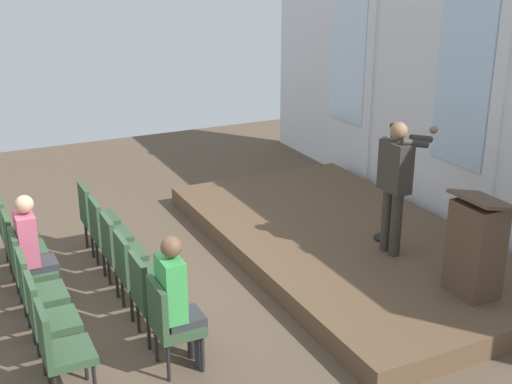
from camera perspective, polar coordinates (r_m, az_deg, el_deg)
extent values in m
plane|color=brown|center=(7.98, -14.58, -9.65)|extent=(13.94, 13.94, 0.00)
cube|color=silver|center=(9.67, 17.21, 7.96)|extent=(10.40, 0.10, 3.98)
cube|color=silver|center=(11.75, 7.79, 11.50)|extent=(1.02, 0.04, 2.32)
cube|color=silver|center=(11.24, 9.65, 10.14)|extent=(0.20, 0.08, 3.98)
cube|color=silver|center=(9.60, 17.05, 8.94)|extent=(1.02, 0.04, 2.32)
cube|color=silver|center=(9.18, 19.74, 7.07)|extent=(0.20, 0.08, 3.98)
cube|color=brown|center=(9.15, 7.69, -4.26)|extent=(5.52, 2.99, 0.26)
cylinder|color=#332D28|center=(8.57, 10.97, -2.27)|extent=(0.14, 0.14, 0.82)
cylinder|color=#332D28|center=(8.44, 11.70, -2.68)|extent=(0.14, 0.14, 0.82)
cube|color=#332D28|center=(8.26, 11.66, 2.11)|extent=(0.42, 0.22, 0.61)
cube|color=maroon|center=(8.31, 12.33, 2.69)|extent=(0.06, 0.01, 0.37)
sphere|color=#8C6647|center=(8.15, 11.93, 5.07)|extent=(0.21, 0.21, 0.21)
cylinder|color=#332D28|center=(8.46, 11.15, 3.18)|extent=(0.09, 0.28, 0.45)
cylinder|color=#332D28|center=(8.14, 13.20, 4.03)|extent=(0.15, 0.36, 0.15)
cylinder|color=#332D28|center=(8.25, 13.72, 4.39)|extent=(0.11, 0.34, 0.15)
sphere|color=#8C6647|center=(8.47, 14.73, 5.09)|extent=(0.10, 0.10, 0.10)
cylinder|color=black|center=(9.02, 10.75, -3.80)|extent=(0.28, 0.28, 0.03)
cylinder|color=black|center=(8.75, 11.06, 0.64)|extent=(0.02, 0.02, 1.45)
sphere|color=#262626|center=(8.53, 11.40, 5.49)|extent=(0.07, 0.07, 0.07)
cube|color=#4C3828|center=(7.69, 17.98, -4.61)|extent=(0.52, 0.40, 1.05)
cube|color=#4C3828|center=(7.50, 18.54, -0.64)|extent=(0.60, 0.48, 0.14)
cylinder|color=black|center=(9.20, -11.54, -3.88)|extent=(0.04, 0.04, 0.40)
cylinder|color=black|center=(9.52, -12.11, -3.09)|extent=(0.04, 0.04, 0.40)
cylinder|color=black|center=(9.13, -13.60, -4.23)|extent=(0.04, 0.04, 0.40)
cylinder|color=black|center=(9.46, -14.10, -3.42)|extent=(0.04, 0.04, 0.40)
cube|color=#2D472D|center=(9.24, -12.95, -2.28)|extent=(0.46, 0.44, 0.08)
cube|color=#2D472D|center=(9.11, -14.24, -0.90)|extent=(0.46, 0.06, 0.46)
cylinder|color=black|center=(8.67, -10.49, -5.34)|extent=(0.04, 0.04, 0.40)
cylinder|color=black|center=(8.99, -11.14, -4.45)|extent=(0.04, 0.04, 0.40)
cylinder|color=black|center=(8.60, -12.68, -5.73)|extent=(0.04, 0.04, 0.40)
cylinder|color=black|center=(8.92, -13.24, -4.81)|extent=(0.04, 0.04, 0.40)
cube|color=#2D472D|center=(8.69, -12.00, -3.64)|extent=(0.46, 0.44, 0.08)
cube|color=#2D472D|center=(8.55, -13.36, -2.19)|extent=(0.46, 0.06, 0.46)
cylinder|color=black|center=(8.15, -9.31, -6.99)|extent=(0.04, 0.04, 0.40)
cylinder|color=black|center=(8.46, -10.04, -5.98)|extent=(0.04, 0.04, 0.40)
cylinder|color=black|center=(8.07, -11.63, -7.42)|extent=(0.04, 0.04, 0.40)
cylinder|color=black|center=(8.39, -12.27, -6.38)|extent=(0.04, 0.04, 0.40)
cube|color=#2D472D|center=(8.16, -10.92, -5.18)|extent=(0.46, 0.44, 0.08)
cube|color=#2D472D|center=(8.01, -12.35, -3.66)|extent=(0.46, 0.06, 0.46)
cylinder|color=black|center=(7.64, -7.95, -8.86)|extent=(0.04, 0.04, 0.40)
cylinder|color=black|center=(7.94, -8.78, -7.71)|extent=(0.04, 0.04, 0.40)
cylinder|color=black|center=(7.56, -10.42, -9.34)|extent=(0.04, 0.04, 0.40)
cylinder|color=black|center=(7.86, -11.16, -8.16)|extent=(0.04, 0.04, 0.40)
cube|color=#2D472D|center=(7.64, -9.68, -6.92)|extent=(0.46, 0.44, 0.08)
cube|color=#2D472D|center=(7.48, -11.20, -5.34)|extent=(0.46, 0.06, 0.46)
cylinder|color=black|center=(7.14, -6.38, -10.98)|extent=(0.04, 0.04, 0.40)
cylinder|color=black|center=(7.43, -7.34, -9.68)|extent=(0.04, 0.04, 0.40)
cylinder|color=black|center=(7.05, -9.02, -11.54)|extent=(0.04, 0.04, 0.40)
cylinder|color=black|center=(7.35, -9.88, -10.19)|extent=(0.04, 0.04, 0.40)
cube|color=#2D472D|center=(7.12, -8.25, -8.92)|extent=(0.46, 0.44, 0.08)
cube|color=#2D472D|center=(6.95, -9.86, -7.27)|extent=(0.46, 0.06, 0.46)
cylinder|color=black|center=(6.66, -4.55, -13.41)|extent=(0.04, 0.04, 0.40)
cylinder|color=black|center=(6.94, -5.68, -11.91)|extent=(0.04, 0.04, 0.40)
cylinder|color=black|center=(6.57, -7.39, -14.06)|extent=(0.04, 0.04, 0.40)
cylinder|color=black|center=(6.86, -8.40, -12.51)|extent=(0.04, 0.04, 0.40)
cube|color=#2D472D|center=(6.63, -6.59, -11.21)|extent=(0.46, 0.44, 0.08)
cube|color=#2D472D|center=(6.44, -8.29, -9.50)|extent=(0.46, 0.06, 0.46)
cylinder|color=#2D2D33|center=(6.86, -5.33, -12.12)|extent=(0.10, 0.10, 0.44)
cylinder|color=#2D2D33|center=(6.72, -4.77, -12.86)|extent=(0.10, 0.10, 0.44)
cube|color=#2D2D33|center=(6.61, -6.11, -10.66)|extent=(0.34, 0.36, 0.12)
cube|color=green|center=(6.40, -7.16, -8.03)|extent=(0.36, 0.20, 0.61)
sphere|color=brown|center=(6.23, -7.15, -4.61)|extent=(0.20, 0.20, 0.20)
cylinder|color=black|center=(9.04, -17.86, -4.94)|extent=(0.04, 0.04, 0.40)
cylinder|color=black|center=(9.37, -18.22, -4.09)|extent=(0.04, 0.04, 0.40)
cylinder|color=black|center=(9.01, -20.00, -5.28)|extent=(0.04, 0.04, 0.40)
cylinder|color=black|center=(9.34, -20.27, -4.41)|extent=(0.04, 0.04, 0.40)
cube|color=#2D472D|center=(9.09, -19.26, -3.29)|extent=(0.46, 0.44, 0.08)
cube|color=#2D472D|center=(8.98, -20.65, -1.90)|extent=(0.46, 0.06, 0.46)
cylinder|color=black|center=(8.49, -17.21, -6.50)|extent=(0.04, 0.04, 0.40)
cylinder|color=black|center=(8.82, -17.61, -5.54)|extent=(0.04, 0.04, 0.40)
cylinder|color=black|center=(8.46, -19.48, -6.87)|extent=(0.04, 0.04, 0.40)
cylinder|color=black|center=(8.79, -19.80, -5.90)|extent=(0.04, 0.04, 0.40)
cube|color=#2D472D|center=(8.54, -18.70, -4.75)|extent=(0.46, 0.44, 0.08)
cube|color=#2D472D|center=(8.42, -20.18, -3.28)|extent=(0.46, 0.06, 0.46)
cylinder|color=black|center=(7.96, -16.46, -8.28)|extent=(0.04, 0.04, 0.40)
cylinder|color=black|center=(8.28, -16.92, -7.19)|extent=(0.04, 0.04, 0.40)
cylinder|color=black|center=(7.93, -18.90, -8.69)|extent=(0.04, 0.04, 0.40)
cylinder|color=black|center=(8.25, -19.26, -7.57)|extent=(0.04, 0.04, 0.40)
cube|color=#2D472D|center=(8.00, -18.07, -6.40)|extent=(0.46, 0.44, 0.08)
cube|color=#2D472D|center=(7.87, -19.64, -4.85)|extent=(0.46, 0.06, 0.46)
cylinder|color=#2D2D33|center=(8.19, -16.76, -7.32)|extent=(0.10, 0.10, 0.44)
cylinder|color=#2D2D33|center=(8.03, -16.53, -7.86)|extent=(0.10, 0.10, 0.44)
cube|color=#2D2D33|center=(7.98, -17.69, -5.94)|extent=(0.34, 0.36, 0.12)
cube|color=#B24C66|center=(7.82, -18.75, -3.75)|extent=(0.36, 0.20, 0.58)
sphere|color=tan|center=(7.68, -18.93, -0.98)|extent=(0.20, 0.20, 0.20)
cylinder|color=black|center=(7.44, -15.60, -10.31)|extent=(0.04, 0.04, 0.40)
cylinder|color=black|center=(7.75, -16.13, -9.06)|extent=(0.04, 0.04, 0.40)
cylinder|color=black|center=(7.40, -18.22, -10.76)|extent=(0.04, 0.04, 0.40)
cylinder|color=black|center=(7.71, -18.64, -9.48)|extent=(0.04, 0.04, 0.40)
cube|color=#2D472D|center=(7.46, -17.34, -8.29)|extent=(0.46, 0.44, 0.08)
cube|color=#2D472D|center=(7.32, -19.02, -6.66)|extent=(0.46, 0.06, 0.46)
cylinder|color=black|center=(6.92, -14.60, -12.63)|extent=(0.04, 0.04, 0.40)
cylinder|color=black|center=(7.23, -15.22, -11.20)|extent=(0.04, 0.04, 0.40)
cylinder|color=black|center=(6.89, -17.43, -13.14)|extent=(0.04, 0.04, 0.40)
cylinder|color=black|center=(7.19, -17.92, -11.67)|extent=(0.04, 0.04, 0.40)
cube|color=#2D472D|center=(6.93, -16.49, -10.46)|extent=(0.46, 0.44, 0.08)
cube|color=#2D472D|center=(6.79, -18.30, -8.76)|extent=(0.46, 0.06, 0.46)
cylinder|color=black|center=(6.43, -13.42, -15.32)|extent=(0.04, 0.04, 0.40)
cylinder|color=black|center=(6.72, -14.15, -13.66)|extent=(0.04, 0.04, 0.40)
cylinder|color=black|center=(6.68, -17.07, -14.20)|extent=(0.04, 0.04, 0.40)
cube|color=#2D472D|center=(6.42, -15.48, -12.99)|extent=(0.46, 0.44, 0.08)
cube|color=#2D472D|center=(6.26, -17.44, -11.22)|extent=(0.46, 0.06, 0.46)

